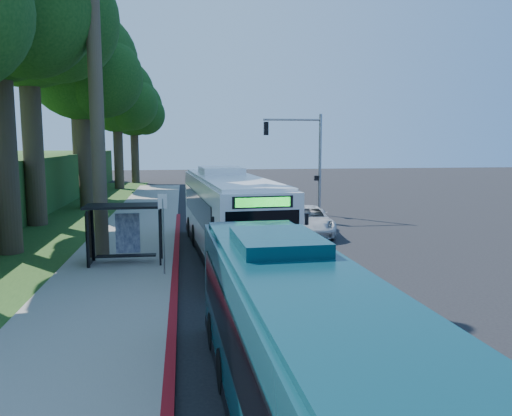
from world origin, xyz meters
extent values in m
plane|color=black|center=(0.00, 0.00, 0.00)|extent=(140.00, 140.00, 0.00)
cube|color=gray|center=(-7.30, 0.00, 0.06)|extent=(4.50, 70.00, 0.12)
cube|color=maroon|center=(-5.00, -4.00, 0.07)|extent=(0.25, 30.00, 0.13)
cube|color=#234719|center=(-13.00, 5.00, 0.03)|extent=(8.00, 70.00, 0.06)
cube|color=black|center=(-7.00, -3.00, 2.50)|extent=(3.20, 1.50, 0.10)
cube|color=black|center=(-8.45, -3.00, 1.20)|extent=(0.06, 1.30, 2.20)
cube|color=navy|center=(-7.00, -2.30, 1.25)|extent=(1.00, 0.12, 1.70)
cube|color=black|center=(-7.00, -3.10, 0.45)|extent=(2.40, 0.40, 0.06)
cube|color=black|center=(-8.40, -2.40, 1.20)|extent=(0.08, 0.08, 2.40)
cube|color=black|center=(-5.60, -2.40, 1.20)|extent=(0.08, 0.08, 2.40)
cube|color=black|center=(-8.40, -3.60, 1.20)|extent=(0.08, 0.08, 2.40)
cube|color=black|center=(-5.60, -3.60, 1.20)|extent=(0.08, 0.08, 2.40)
cylinder|color=gray|center=(-5.40, -5.00, 1.50)|extent=(0.06, 0.06, 3.00)
cube|color=white|center=(-5.40, -5.00, 2.90)|extent=(0.35, 0.04, 0.55)
cylinder|color=gray|center=(4.80, 10.00, 3.50)|extent=(0.20, 0.20, 7.00)
cylinder|color=gray|center=(2.80, 10.00, 6.60)|extent=(4.00, 0.14, 0.14)
cube|color=black|center=(1.00, 10.00, 6.00)|extent=(0.30, 0.30, 0.90)
cube|color=black|center=(4.55, 10.00, 2.60)|extent=(0.25, 0.25, 0.35)
cylinder|color=#4C3F2D|center=(-8.20, -1.50, 6.50)|extent=(0.60, 0.60, 13.00)
cylinder|color=#382B1E|center=(-12.50, 0.00, 5.25)|extent=(1.10, 1.10, 10.50)
sphere|color=#123D10|center=(-10.90, -1.20, 10.50)|extent=(5.60, 5.60, 5.60)
cylinder|color=#382B1E|center=(-13.50, 8.00, 5.95)|extent=(1.18, 1.18, 11.90)
sphere|color=#123D10|center=(-11.50, 6.50, 11.90)|extent=(7.00, 7.00, 7.00)
sphere|color=#123D10|center=(-15.25, 9.75, 12.24)|extent=(6.50, 6.50, 6.50)
cylinder|color=#382B1E|center=(-12.00, 16.00, 4.90)|extent=(1.06, 1.06, 9.80)
sphere|color=#123D10|center=(-12.00, 16.00, 10.92)|extent=(8.40, 8.40, 8.40)
sphere|color=#123D10|center=(-10.32, 14.74, 9.80)|extent=(5.88, 5.88, 5.88)
sphere|color=#123D10|center=(-13.47, 17.47, 10.08)|extent=(5.46, 5.46, 5.46)
cylinder|color=#382B1E|center=(-14.00, 24.00, 5.60)|extent=(1.14, 1.14, 11.20)
sphere|color=#123D10|center=(-14.00, 24.00, 12.48)|extent=(9.60, 9.60, 9.60)
sphere|color=#123D10|center=(-12.08, 22.56, 11.20)|extent=(6.72, 6.72, 6.72)
sphere|color=#123D10|center=(-15.68, 25.68, 11.52)|extent=(6.24, 6.24, 6.24)
cylinder|color=#382B1E|center=(-11.50, 32.00, 4.55)|extent=(1.02, 1.02, 9.10)
sphere|color=#123D10|center=(-11.50, 32.00, 10.14)|extent=(8.00, 8.00, 8.00)
sphere|color=#123D10|center=(-9.90, 30.80, 9.10)|extent=(5.60, 5.60, 5.60)
sphere|color=#123D10|center=(-12.90, 33.40, 9.36)|extent=(5.20, 5.20, 5.20)
cylinder|color=#382B1E|center=(-10.50, 40.00, 4.20)|extent=(0.98, 0.98, 8.40)
sphere|color=#123D10|center=(-10.50, 40.00, 9.36)|extent=(7.00, 7.00, 7.00)
sphere|color=#123D10|center=(-9.10, 38.95, 8.40)|extent=(4.90, 4.90, 4.90)
sphere|color=#123D10|center=(-11.72, 41.23, 8.64)|extent=(4.55, 4.55, 4.55)
cube|color=white|center=(-2.63, -1.74, 1.92)|extent=(3.75, 13.16, 3.08)
cube|color=black|center=(-2.63, -1.74, 0.32)|extent=(3.78, 13.22, 0.38)
cube|color=black|center=(-2.67, -1.20, 2.22)|extent=(3.59, 10.31, 1.19)
cube|color=black|center=(-2.14, -8.15, 2.16)|extent=(2.43, 0.32, 1.51)
cube|color=black|center=(-3.13, 4.68, 2.27)|extent=(2.21, 0.30, 1.08)
cube|color=#19E533|center=(-2.14, -8.16, 3.19)|extent=(1.80, 0.25, 0.30)
cube|color=white|center=(-2.63, -1.74, 3.52)|extent=(3.48, 12.49, 0.13)
cube|color=white|center=(-2.80, 0.42, 3.70)|extent=(2.13, 2.84, 0.38)
cylinder|color=black|center=(-3.56, -5.97, 0.54)|extent=(0.41, 1.10, 1.08)
cylinder|color=black|center=(-1.07, -5.78, 0.54)|extent=(0.41, 1.10, 1.08)
cylinder|color=black|center=(-4.26, 3.09, 0.54)|extent=(0.41, 1.10, 1.08)
cylinder|color=black|center=(-1.76, 3.28, 0.54)|extent=(0.41, 1.10, 1.08)
cube|color=#0A313A|center=(-2.74, -16.00, 1.61)|extent=(2.71, 10.99, 2.59)
cube|color=black|center=(-2.75, -15.55, 1.86)|extent=(2.68, 8.59, 1.00)
cube|color=black|center=(-2.93, -10.59, 1.91)|extent=(1.86, 0.18, 0.91)
cube|color=#0A313A|center=(-2.74, -16.00, 2.96)|extent=(2.50, 10.44, 0.11)
cube|color=#0A313A|center=(-2.80, -14.18, 3.11)|extent=(1.70, 2.33, 0.32)
cylinder|color=black|center=(-3.93, -11.89, 0.45)|extent=(0.31, 0.92, 0.91)
cylinder|color=black|center=(-1.83, -11.82, 0.45)|extent=(0.31, 0.92, 0.91)
imported|color=silver|center=(2.16, 2.93, 0.77)|extent=(3.24, 5.83, 1.54)
camera|label=1|loc=(-4.62, -23.71, 5.08)|focal=35.00mm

